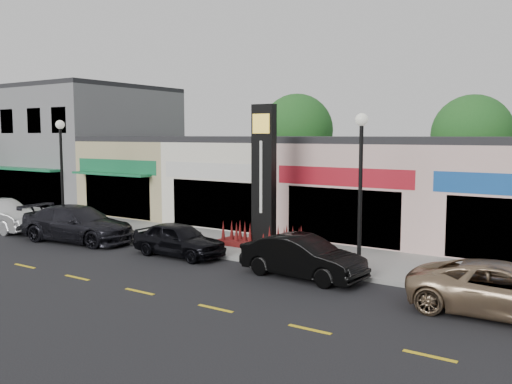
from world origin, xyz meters
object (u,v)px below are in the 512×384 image
lamp_west_near (61,163)px  car_black_sedan (179,239)px  lamp_east_near (361,177)px  car_black_conv (303,257)px  car_gold_suv (507,290)px  car_white_van (0,216)px  pylon_sign (264,198)px  car_dark_sedan (78,224)px

lamp_west_near → car_black_sedan: 9.18m
lamp_east_near → car_black_conv: size_ratio=1.24×
car_black_conv → car_gold_suv: car_black_conv is taller
car_black_conv → car_black_sedan: bearing=92.9°
car_white_van → car_gold_suv: size_ratio=0.95×
pylon_sign → car_black_sedan: size_ratio=1.48×
lamp_west_near → car_dark_sedan: size_ratio=0.96×
pylon_sign → car_dark_sedan: 8.88m
pylon_sign → car_black_sedan: (-2.32, -2.74, -1.59)m
car_white_van → car_black_conv: car_white_van is taller
lamp_east_near → car_dark_sedan: lamp_east_near is taller
car_dark_sedan → car_black_conv: size_ratio=1.29×
pylon_sign → car_white_van: 14.29m
lamp_west_near → car_black_conv: lamp_west_near is taller
pylon_sign → car_black_sedan: bearing=-130.2°
lamp_west_near → car_black_conv: (14.46, -1.22, -2.75)m
lamp_east_near → car_black_conv: bearing=-141.7°
lamp_east_near → car_gold_suv: bearing=-18.4°
lamp_west_near → car_dark_sedan: lamp_west_near is taller
car_dark_sedan → car_gold_suv: bearing=-98.9°
lamp_west_near → car_gold_suv: (20.94, -1.64, -2.76)m
car_white_van → car_gold_suv: (23.73, 0.10, -0.09)m
pylon_sign → lamp_east_near: bearing=-18.7°
lamp_west_near → lamp_east_near: size_ratio=1.00×
pylon_sign → car_dark_sedan: (-8.22, -3.01, -1.45)m
lamp_east_near → car_black_conv: 3.38m
car_black_conv → car_dark_sedan: bearing=95.1°
car_black_sedan → car_black_conv: bearing=-90.8°
pylon_sign → car_gold_suv: (9.94, -3.34, -1.56)m
car_gold_suv → lamp_east_near: bearing=69.4°
car_white_van → lamp_west_near: bearing=-61.9°
car_white_van → car_dark_sedan: size_ratio=0.86×
car_dark_sedan → car_gold_suv: size_ratio=1.10×
lamp_east_near → car_white_van: (-18.79, -1.74, -2.68)m
lamp_east_near → car_gold_suv: lamp_east_near is taller
car_gold_suv → pylon_sign: bearing=69.2°
lamp_west_near → car_white_van: lamp_west_near is taller
car_black_conv → car_gold_suv: 6.50m
car_white_van → car_black_sedan: (11.47, 0.70, -0.11)m
car_white_van → car_black_sedan: size_ratio=1.20×
lamp_east_near → car_black_conv: lamp_east_near is taller
car_dark_sedan → car_gold_suv: (18.17, -0.33, -0.11)m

